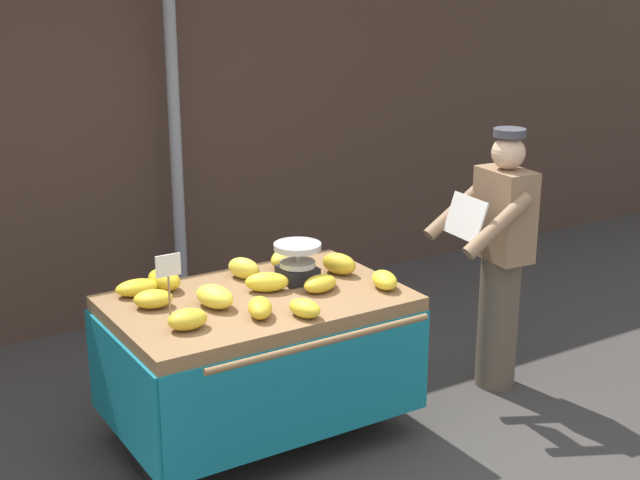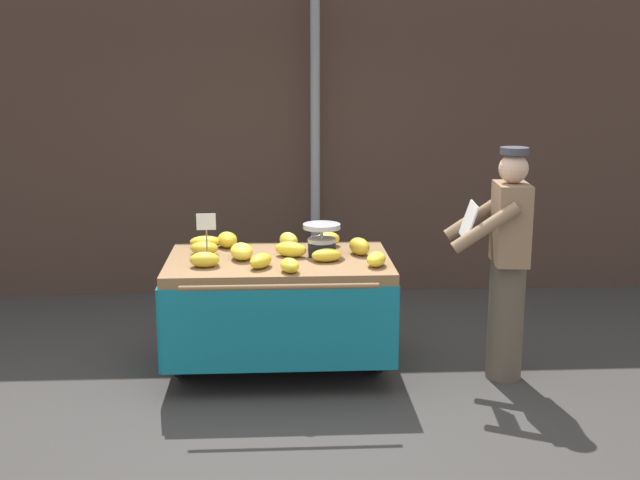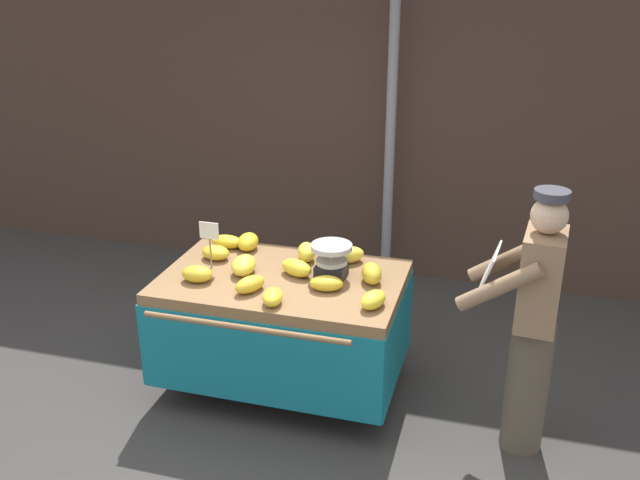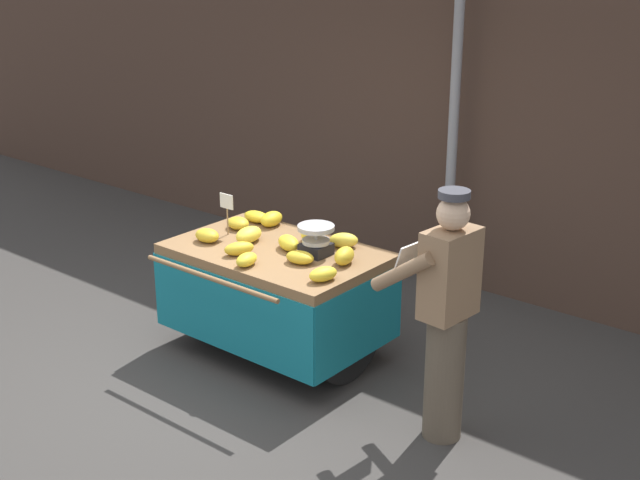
{
  "view_description": "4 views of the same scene",
  "coord_description": "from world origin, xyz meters",
  "px_view_note": "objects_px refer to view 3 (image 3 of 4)",
  "views": [
    {
      "loc": [
        -2.23,
        -3.46,
        2.7
      ],
      "look_at": [
        0.4,
        0.76,
        1.16
      ],
      "focal_mm": 50.86,
      "sensor_mm": 36.0,
      "label": 1
    },
    {
      "loc": [
        -0.02,
        -5.06,
        2.33
      ],
      "look_at": [
        0.3,
        0.65,
        1.05
      ],
      "focal_mm": 45.88,
      "sensor_mm": 36.0,
      "label": 2
    },
    {
      "loc": [
        1.42,
        -3.29,
        2.9
      ],
      "look_at": [
        0.23,
        0.92,
        1.13
      ],
      "focal_mm": 39.16,
      "sensor_mm": 36.0,
      "label": 3
    },
    {
      "loc": [
        4.22,
        -3.83,
        3.21
      ],
      "look_at": [
        0.48,
        0.74,
        1.08
      ],
      "focal_mm": 48.6,
      "sensor_mm": 36.0,
      "label": 4
    }
  ],
  "objects_px": {
    "banana_bunch_2": "(248,242)",
    "vendor_person": "(532,324)",
    "banana_bunch_6": "(216,253)",
    "banana_bunch_8": "(244,265)",
    "banana_bunch_5": "(273,297)",
    "banana_bunch_7": "(307,252)",
    "banana_bunch_3": "(326,283)",
    "banana_bunch_11": "(297,268)",
    "banana_bunch_9": "(372,273)",
    "price_sign": "(209,235)",
    "banana_bunch_12": "(250,284)",
    "banana_bunch_0": "(349,255)",
    "banana_bunch_4": "(373,300)",
    "banana_cart": "(282,308)",
    "banana_bunch_1": "(227,242)",
    "weighing_scale": "(331,260)",
    "banana_bunch_10": "(197,274)",
    "street_pole": "(391,124)"
  },
  "relations": [
    {
      "from": "banana_bunch_5",
      "to": "banana_bunch_1",
      "type": "bearing_deg",
      "value": 129.29
    },
    {
      "from": "weighing_scale",
      "to": "banana_bunch_2",
      "type": "relative_size",
      "value": 1.15
    },
    {
      "from": "vendor_person",
      "to": "banana_bunch_3",
      "type": "bearing_deg",
      "value": 176.31
    },
    {
      "from": "banana_bunch_0",
      "to": "banana_bunch_12",
      "type": "bearing_deg",
      "value": -128.83
    },
    {
      "from": "banana_cart",
      "to": "price_sign",
      "type": "relative_size",
      "value": 4.88
    },
    {
      "from": "banana_cart",
      "to": "banana_bunch_9",
      "type": "bearing_deg",
      "value": 7.74
    },
    {
      "from": "banana_bunch_1",
      "to": "weighing_scale",
      "type": "bearing_deg",
      "value": -17.75
    },
    {
      "from": "weighing_scale",
      "to": "banana_bunch_5",
      "type": "xyz_separation_m",
      "value": [
        -0.25,
        -0.49,
        -0.07
      ]
    },
    {
      "from": "weighing_scale",
      "to": "banana_bunch_9",
      "type": "height_order",
      "value": "weighing_scale"
    },
    {
      "from": "banana_bunch_9",
      "to": "banana_bunch_3",
      "type": "bearing_deg",
      "value": -142.54
    },
    {
      "from": "banana_bunch_6",
      "to": "vendor_person",
      "type": "height_order",
      "value": "vendor_person"
    },
    {
      "from": "banana_bunch_0",
      "to": "banana_bunch_3",
      "type": "relative_size",
      "value": 1.01
    },
    {
      "from": "street_pole",
      "to": "banana_cart",
      "type": "bearing_deg",
      "value": -100.8
    },
    {
      "from": "banana_bunch_10",
      "to": "banana_bunch_6",
      "type": "bearing_deg",
      "value": 95.09
    },
    {
      "from": "weighing_scale",
      "to": "banana_bunch_12",
      "type": "xyz_separation_m",
      "value": [
        -0.45,
        -0.37,
        -0.07
      ]
    },
    {
      "from": "banana_bunch_2",
      "to": "vendor_person",
      "type": "distance_m",
      "value": 2.13
    },
    {
      "from": "banana_cart",
      "to": "banana_bunch_10",
      "type": "relative_size",
      "value": 7.83
    },
    {
      "from": "banana_bunch_6",
      "to": "banana_cart",
      "type": "bearing_deg",
      "value": -15.98
    },
    {
      "from": "banana_bunch_6",
      "to": "banana_bunch_8",
      "type": "height_order",
      "value": "banana_bunch_8"
    },
    {
      "from": "banana_bunch_5",
      "to": "banana_bunch_12",
      "type": "relative_size",
      "value": 0.89
    },
    {
      "from": "banana_bunch_11",
      "to": "banana_bunch_1",
      "type": "bearing_deg",
      "value": 153.07
    },
    {
      "from": "banana_bunch_4",
      "to": "banana_bunch_5",
      "type": "relative_size",
      "value": 1.07
    },
    {
      "from": "banana_bunch_9",
      "to": "vendor_person",
      "type": "bearing_deg",
      "value": -15.17
    },
    {
      "from": "banana_cart",
      "to": "banana_bunch_0",
      "type": "bearing_deg",
      "value": 43.13
    },
    {
      "from": "banana_bunch_7",
      "to": "banana_bunch_11",
      "type": "bearing_deg",
      "value": -87.94
    },
    {
      "from": "banana_bunch_0",
      "to": "banana_bunch_11",
      "type": "bearing_deg",
      "value": -133.13
    },
    {
      "from": "banana_cart",
      "to": "banana_bunch_7",
      "type": "xyz_separation_m",
      "value": [
        0.08,
        0.32,
        0.3
      ]
    },
    {
      "from": "banana_bunch_6",
      "to": "banana_bunch_12",
      "type": "relative_size",
      "value": 0.91
    },
    {
      "from": "banana_cart",
      "to": "banana_bunch_10",
      "type": "bearing_deg",
      "value": -156.79
    },
    {
      "from": "banana_cart",
      "to": "price_sign",
      "type": "height_order",
      "value": "price_sign"
    },
    {
      "from": "banana_bunch_5",
      "to": "banana_bunch_9",
      "type": "relative_size",
      "value": 0.89
    },
    {
      "from": "banana_cart",
      "to": "banana_bunch_7",
      "type": "bearing_deg",
      "value": 75.08
    },
    {
      "from": "vendor_person",
      "to": "banana_bunch_0",
      "type": "bearing_deg",
      "value": 156.06
    },
    {
      "from": "weighing_scale",
      "to": "banana_bunch_8",
      "type": "relative_size",
      "value": 1.05
    },
    {
      "from": "banana_cart",
      "to": "banana_bunch_4",
      "type": "distance_m",
      "value": 0.8
    },
    {
      "from": "banana_bunch_6",
      "to": "banana_bunch_10",
      "type": "height_order",
      "value": "banana_bunch_10"
    },
    {
      "from": "weighing_scale",
      "to": "banana_bunch_8",
      "type": "bearing_deg",
      "value": -169.21
    },
    {
      "from": "street_pole",
      "to": "banana_bunch_10",
      "type": "bearing_deg",
      "value": -112.31
    },
    {
      "from": "banana_bunch_4",
      "to": "banana_bunch_6",
      "type": "xyz_separation_m",
      "value": [
        -1.25,
        0.43,
        -0.0
      ]
    },
    {
      "from": "banana_bunch_1",
      "to": "banana_bunch_4",
      "type": "height_order",
      "value": "banana_bunch_4"
    },
    {
      "from": "price_sign",
      "to": "banana_bunch_12",
      "type": "height_order",
      "value": "price_sign"
    },
    {
      "from": "banana_bunch_3",
      "to": "banana_bunch_11",
      "type": "bearing_deg",
      "value": 147.14
    },
    {
      "from": "banana_bunch_4",
      "to": "banana_cart",
      "type": "bearing_deg",
      "value": 158.91
    },
    {
      "from": "banana_bunch_3",
      "to": "banana_bunch_10",
      "type": "bearing_deg",
      "value": -173.0
    },
    {
      "from": "banana_bunch_4",
      "to": "banana_bunch_7",
      "type": "height_order",
      "value": "banana_bunch_7"
    },
    {
      "from": "banana_bunch_4",
      "to": "banana_bunch_10",
      "type": "height_order",
      "value": "banana_bunch_10"
    },
    {
      "from": "price_sign",
      "to": "banana_bunch_1",
      "type": "height_order",
      "value": "price_sign"
    },
    {
      "from": "street_pole",
      "to": "vendor_person",
      "type": "bearing_deg",
      "value": -59.22
    },
    {
      "from": "banana_bunch_5",
      "to": "banana_bunch_7",
      "type": "distance_m",
      "value": 0.71
    },
    {
      "from": "banana_bunch_12",
      "to": "banana_bunch_6",
      "type": "bearing_deg",
      "value": 135.11
    }
  ]
}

